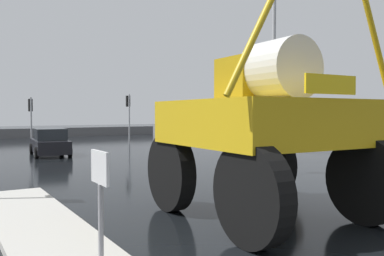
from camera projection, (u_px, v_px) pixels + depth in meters
ground_plane at (89, 162)px, 19.57m from camera, size 120.00×120.00×0.00m
median_island at (41, 228)px, 8.12m from camera, size 1.65×8.41×0.15m
lane_arrow_sign at (100, 192)px, 5.33m from camera, size 0.07×0.60×1.74m
oversize_sprayer at (263, 127)px, 9.18m from camera, size 4.38×5.21×4.87m
sedan_ahead at (50, 143)px, 22.70m from camera, size 2.15×4.23×1.52m
traffic_signal_near_right at (250, 97)px, 15.68m from camera, size 0.24×0.54×4.15m
traffic_signal_far_left at (31, 111)px, 27.09m from camera, size 0.24×0.55×3.44m
traffic_signal_far_right at (128, 108)px, 30.80m from camera, size 0.24×0.55×3.81m
streetlight_near_right at (276, 62)px, 19.19m from camera, size 2.03×0.24×8.68m
bare_tree_right at (273, 73)px, 24.30m from camera, size 3.75×3.75×6.43m
roadside_barrier at (17, 133)px, 38.10m from camera, size 28.56×0.24×0.90m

